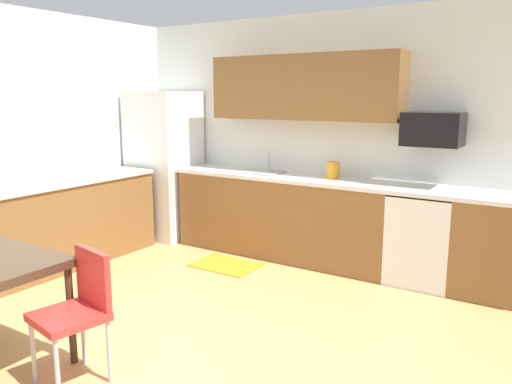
# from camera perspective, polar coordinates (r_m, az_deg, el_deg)

# --- Properties ---
(ground_plane) EXTENTS (12.00, 12.00, 0.00)m
(ground_plane) POSITION_cam_1_polar(r_m,az_deg,el_deg) (3.91, -8.27, -16.94)
(ground_plane) COLOR tan
(wall_back) EXTENTS (5.80, 0.10, 2.70)m
(wall_back) POSITION_cam_1_polar(r_m,az_deg,el_deg) (5.75, 8.95, 6.05)
(wall_back) COLOR silver
(wall_back) RESTS_ON ground
(cabinet_run_back) EXTENTS (2.56, 0.60, 0.90)m
(cabinet_run_back) POSITION_cam_1_polar(r_m,az_deg,el_deg) (5.79, 3.01, -2.83)
(cabinet_run_back) COLOR brown
(cabinet_run_back) RESTS_ON ground
(cabinet_run_left) EXTENTS (0.60, 2.00, 0.90)m
(cabinet_run_left) POSITION_cam_1_polar(r_m,az_deg,el_deg) (5.88, -20.40, -3.30)
(cabinet_run_left) COLOR brown
(cabinet_run_left) RESTS_ON ground
(countertop_back) EXTENTS (4.80, 0.64, 0.04)m
(countertop_back) POSITION_cam_1_polar(r_m,az_deg,el_deg) (5.48, 7.34, 1.34)
(countertop_back) COLOR silver
(countertop_back) RESTS_ON cabinet_run_back
(countertop_left) EXTENTS (0.64, 2.00, 0.04)m
(countertop_left) POSITION_cam_1_polar(r_m,az_deg,el_deg) (5.79, -20.71, 1.22)
(countertop_left) COLOR silver
(countertop_left) RESTS_ON cabinet_run_left
(upper_cabinets_back) EXTENTS (2.20, 0.34, 0.70)m
(upper_cabinets_back) POSITION_cam_1_polar(r_m,az_deg,el_deg) (5.66, 5.36, 11.64)
(upper_cabinets_back) COLOR brown
(refrigerator) EXTENTS (0.76, 0.70, 1.86)m
(refrigerator) POSITION_cam_1_polar(r_m,az_deg,el_deg) (6.63, -10.25, 3.01)
(refrigerator) COLOR white
(refrigerator) RESTS_ON ground
(oven_range) EXTENTS (0.60, 0.60, 0.91)m
(oven_range) POSITION_cam_1_polar(r_m,az_deg,el_deg) (5.22, 18.30, -4.85)
(oven_range) COLOR white
(oven_range) RESTS_ON ground
(microwave) EXTENTS (0.54, 0.36, 0.32)m
(microwave) POSITION_cam_1_polar(r_m,az_deg,el_deg) (5.14, 19.28, 6.68)
(microwave) COLOR black
(sink_basin) EXTENTS (0.48, 0.40, 0.14)m
(sink_basin) POSITION_cam_1_polar(r_m,az_deg,el_deg) (5.85, 0.50, 1.63)
(sink_basin) COLOR #A5A8AD
(sink_basin) RESTS_ON countertop_back
(sink_faucet) EXTENTS (0.02, 0.02, 0.24)m
(sink_faucet) POSITION_cam_1_polar(r_m,az_deg,el_deg) (5.98, 1.42, 3.38)
(sink_faucet) COLOR #B2B5BA
(sink_faucet) RESTS_ON countertop_back
(chair_near_table) EXTENTS (0.47, 0.47, 0.85)m
(chair_near_table) POSITION_cam_1_polar(r_m,az_deg,el_deg) (3.48, -19.33, -11.95)
(chair_near_table) COLOR red
(chair_near_table) RESTS_ON ground
(floor_mat) EXTENTS (0.70, 0.50, 0.01)m
(floor_mat) POSITION_cam_1_polar(r_m,az_deg,el_deg) (5.56, -3.39, -8.18)
(floor_mat) COLOR orange
(floor_mat) RESTS_ON ground
(kettle) EXTENTS (0.14, 0.14, 0.20)m
(kettle) POSITION_cam_1_polar(r_m,az_deg,el_deg) (5.46, 8.67, 2.33)
(kettle) COLOR orange
(kettle) RESTS_ON countertop_back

